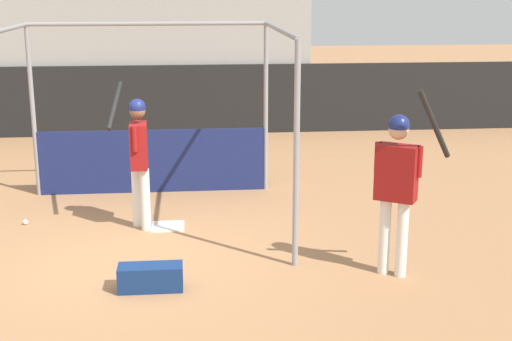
{
  "coord_description": "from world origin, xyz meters",
  "views": [
    {
      "loc": [
        0.84,
        -8.1,
        3.24
      ],
      "look_at": [
        1.63,
        0.29,
        1.02
      ],
      "focal_mm": 50.0,
      "sensor_mm": 36.0,
      "label": 1
    }
  ],
  "objects_px": {
    "player_waiting": "(397,179)",
    "baseball": "(25,222)",
    "player_batter": "(138,151)",
    "equipment_bag": "(151,277)"
  },
  "relations": [
    {
      "from": "player_batter",
      "to": "baseball",
      "type": "relative_size",
      "value": 26.16
    },
    {
      "from": "player_waiting",
      "to": "equipment_bag",
      "type": "distance_m",
      "value": 2.93
    },
    {
      "from": "player_batter",
      "to": "baseball",
      "type": "distance_m",
      "value": 1.94
    },
    {
      "from": "equipment_bag",
      "to": "player_waiting",
      "type": "bearing_deg",
      "value": 3.39
    },
    {
      "from": "player_waiting",
      "to": "baseball",
      "type": "relative_size",
      "value": 29.68
    },
    {
      "from": "baseball",
      "to": "equipment_bag",
      "type": "bearing_deg",
      "value": -51.85
    },
    {
      "from": "equipment_bag",
      "to": "baseball",
      "type": "height_order",
      "value": "equipment_bag"
    },
    {
      "from": "player_waiting",
      "to": "baseball",
      "type": "height_order",
      "value": "player_waiting"
    },
    {
      "from": "player_batter",
      "to": "equipment_bag",
      "type": "height_order",
      "value": "player_batter"
    },
    {
      "from": "player_waiting",
      "to": "baseball",
      "type": "distance_m",
      "value": 5.19
    }
  ]
}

